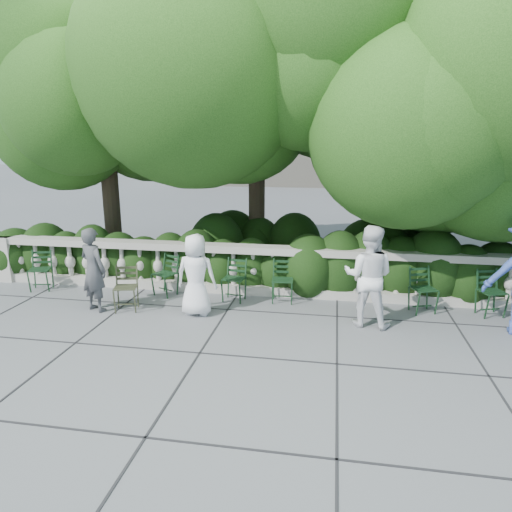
% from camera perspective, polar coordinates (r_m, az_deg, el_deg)
% --- Properties ---
extents(ground, '(90.00, 90.00, 0.00)m').
position_cam_1_polar(ground, '(7.70, -1.28, -9.06)').
color(ground, '#585A60').
rests_on(ground, ground).
extents(balustrade, '(12.00, 0.44, 1.00)m').
position_cam_1_polar(balustrade, '(9.21, 0.85, -1.88)').
color(balustrade, '#9E998E').
rests_on(balustrade, ground).
extents(shrub_hedge, '(15.00, 2.60, 1.70)m').
position_cam_1_polar(shrub_hedge, '(10.48, 1.86, -2.62)').
color(shrub_hedge, black).
rests_on(shrub_hedge, ground).
extents(tree_canopy, '(15.04, 6.52, 6.78)m').
position_cam_1_polar(tree_canopy, '(10.19, 6.27, 19.35)').
color(tree_canopy, '#3F3023').
rests_on(tree_canopy, ground).
extents(chair_a, '(0.56, 0.59, 0.84)m').
position_cam_1_polar(chair_a, '(10.46, -25.38, -4.10)').
color(chair_a, black).
rests_on(chair_a, ground).
extents(chair_b, '(0.50, 0.53, 0.84)m').
position_cam_1_polar(chair_b, '(8.86, -3.08, -5.88)').
color(chair_b, black).
rests_on(chair_b, ground).
extents(chair_c, '(0.59, 0.62, 0.84)m').
position_cam_1_polar(chair_c, '(9.37, -11.80, -5.02)').
color(chair_c, black).
rests_on(chair_c, ground).
extents(chair_d, '(0.57, 0.60, 0.84)m').
position_cam_1_polar(chair_d, '(8.81, 20.43, -6.93)').
color(chair_d, black).
rests_on(chair_d, ground).
extents(chair_e, '(0.47, 0.51, 0.84)m').
position_cam_1_polar(chair_e, '(8.78, 3.26, -6.07)').
color(chair_e, black).
rests_on(chair_e, ground).
extents(chair_f, '(0.56, 0.59, 0.84)m').
position_cam_1_polar(chair_f, '(9.13, 27.60, -6.93)').
color(chair_f, black).
rests_on(chair_f, ground).
extents(chair_weathered, '(0.55, 0.58, 0.84)m').
position_cam_1_polar(chair_weathered, '(8.67, -15.96, -6.89)').
color(chair_weathered, black).
rests_on(chair_weathered, ground).
extents(person_businessman, '(0.74, 0.49, 1.48)m').
position_cam_1_polar(person_businessman, '(8.13, -7.51, -2.36)').
color(person_businessman, white).
rests_on(person_businessman, ground).
extents(person_woman_grey, '(0.66, 0.56, 1.55)m').
position_cam_1_polar(person_woman_grey, '(8.76, -19.65, -1.63)').
color(person_woman_grey, '#404145').
rests_on(person_woman_grey, ground).
extents(person_casual_man, '(0.95, 0.81, 1.72)m').
position_cam_1_polar(person_casual_man, '(7.81, 13.87, -2.45)').
color(person_casual_man, white).
rests_on(person_casual_man, ground).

